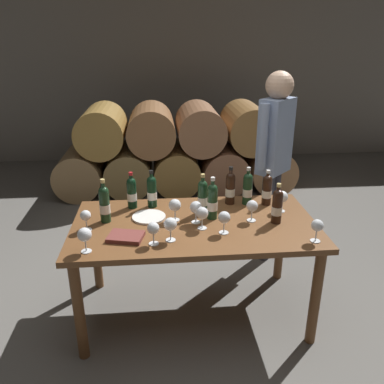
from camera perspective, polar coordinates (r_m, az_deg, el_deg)
The scene contains 27 objects.
ground_plane at distance 3.17m, azimuth 0.34°, elevation -16.86°, with size 14.00×14.00×0.00m, color #66635E.
cellar_back_wall at distance 6.68m, azimuth -3.21°, elevation 16.92°, with size 10.00×0.24×2.80m, color gray.
barrel_stack at distance 5.26m, azimuth -2.35°, elevation 6.04°, with size 3.12×0.90×1.15m.
dining_table at distance 2.80m, azimuth 0.37°, elevation -6.12°, with size 1.70×0.90×0.76m.
wine_bottle_0 at distance 3.02m, azimuth 5.59°, elevation 0.61°, with size 0.07×0.07×0.30m.
wine_bottle_1 at distance 2.97m, azimuth -8.75°, elevation -0.05°, with size 0.07×0.07×0.28m.
wine_bottle_2 at distance 2.76m, azimuth 2.98°, elevation -1.31°, with size 0.07×0.07×0.31m.
wine_bottle_3 at distance 2.97m, azimuth -5.86°, elevation 0.12°, with size 0.07×0.07×0.29m.
wine_bottle_4 at distance 2.78m, azimuth -12.60°, elevation -1.67°, with size 0.07×0.07×0.32m.
wine_bottle_5 at distance 2.85m, azimuth 1.55°, elevation -0.64°, with size 0.07×0.07×0.30m.
wine_bottle_6 at distance 3.05m, azimuth 10.85°, elevation 0.35°, with size 0.07×0.07×0.28m.
wine_bottle_7 at distance 2.77m, azimuth 12.28°, elevation -1.98°, with size 0.07×0.07×0.29m.
wine_bottle_8 at distance 3.03m, azimuth 8.08°, elevation 0.55°, with size 0.07×0.07×0.30m.
wine_glass_0 at distance 2.44m, azimuth -15.35°, elevation -6.08°, with size 0.09×0.09×0.16m.
wine_glass_1 at distance 2.59m, azimuth 17.74°, elevation -4.75°, with size 0.08×0.08×0.15m.
wine_glass_2 at distance 2.62m, azimuth 1.49°, elevation -3.17°, with size 0.08×0.08×0.16m.
wine_glass_3 at distance 2.57m, azimuth 4.71°, elevation -3.79°, with size 0.08×0.08×0.16m.
wine_glass_4 at distance 2.45m, azimuth -5.66°, elevation -5.35°, with size 0.08×0.08×0.15m.
wine_glass_5 at distance 2.71m, azimuth 0.57°, elevation -2.30°, with size 0.09×0.09×0.16m.
wine_glass_6 at distance 2.48m, azimuth -3.17°, elevation -4.77°, with size 0.09×0.09×0.16m.
wine_glass_7 at distance 2.76m, azimuth 8.73°, elevation -2.10°, with size 0.08×0.08×0.16m.
wine_glass_8 at distance 2.95m, azimuth 12.93°, elevation -0.75°, with size 0.09×0.09×0.16m.
wine_glass_9 at distance 2.74m, azimuth -2.50°, elevation -1.99°, with size 0.09×0.09×0.16m.
wine_glass_10 at distance 2.70m, azimuth -15.21°, elevation -3.43°, with size 0.07×0.07×0.15m.
tasting_notebook at distance 2.58m, azimuth -9.60°, elevation -6.43°, with size 0.22×0.16×0.03m, color brown.
serving_plate at distance 2.84m, azimuth -6.28°, elevation -3.61°, with size 0.24×0.24×0.01m, color white.
sommelier_presenting at distance 3.49m, azimuth 11.87°, elevation 5.84°, with size 0.38×0.37×1.72m.
Camera 1 is at (-0.24, -2.45, 1.99)m, focal length 36.69 mm.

